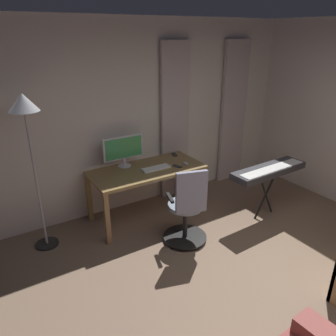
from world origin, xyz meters
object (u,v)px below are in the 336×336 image
office_chair (187,210)px  floor_lamp (26,122)px  cell_phone_face_up (174,155)px  desk (147,174)px  computer_mouse (186,163)px  piano_keyboard (269,171)px  computer_keyboard (156,168)px  computer_monitor (123,149)px  cell_phone_by_monitor (177,166)px

office_chair → floor_lamp: bearing=166.2°
cell_phone_face_up → desk: bearing=38.0°
computer_mouse → floor_lamp: floor_lamp is taller
piano_keyboard → floor_lamp: 3.14m
desk → piano_keyboard: (-1.44, 0.88, 0.04)m
office_chair → computer_mouse: size_ratio=10.37×
office_chair → computer_keyboard: (-0.00, -0.76, 0.28)m
office_chair → floor_lamp: (1.52, -0.89, 1.12)m
computer_mouse → cell_phone_face_up: 0.43m
desk → floor_lamp: 1.70m
computer_keyboard → floor_lamp: 1.74m
office_chair → computer_monitor: 1.25m
cell_phone_by_monitor → piano_keyboard: 1.27m
floor_lamp → desk: bearing=177.9°
computer_keyboard → computer_mouse: computer_mouse is taller
computer_monitor → computer_mouse: bearing=151.9°
floor_lamp → cell_phone_face_up: bearing=-174.1°
computer_monitor → desk: bearing=131.2°
office_chair → computer_keyboard: bearing=106.4°
desk → computer_keyboard: (-0.10, 0.07, 0.10)m
office_chair → cell_phone_by_monitor: (-0.30, -0.68, 0.28)m
office_chair → cell_phone_face_up: (-0.52, -1.10, 0.28)m
office_chair → floor_lamp: size_ratio=0.55×
cell_phone_face_up → computer_monitor: bearing=15.7°
computer_keyboard → cell_phone_by_monitor: computer_keyboard is taller
piano_keyboard → desk: bearing=-33.2°
floor_lamp → office_chair: bearing=149.8°
cell_phone_by_monitor → cell_phone_face_up: 0.47m
desk → piano_keyboard: bearing=148.7°
computer_mouse → cell_phone_by_monitor: (0.14, -0.00, -0.01)m
computer_keyboard → cell_phone_face_up: (-0.52, -0.34, -0.01)m
computer_keyboard → cell_phone_by_monitor: (-0.30, 0.08, -0.01)m
cell_phone_face_up → piano_keyboard: piano_keyboard is taller
cell_phone_by_monitor → computer_keyboard: bearing=-38.8°
computer_mouse → cell_phone_face_up: (-0.08, -0.42, -0.01)m
desk → cell_phone_face_up: (-0.62, -0.26, 0.09)m
floor_lamp → piano_keyboard: bearing=162.0°
office_chair → desk: bearing=113.3°
floor_lamp → computer_monitor: bearing=-170.5°
cell_phone_face_up → floor_lamp: floor_lamp is taller
office_chair → cell_phone_face_up: office_chair is taller
computer_monitor → computer_mouse: size_ratio=5.88×
computer_monitor → piano_keyboard: bearing=145.8°
computer_monitor → piano_keyboard: 2.04m
cell_phone_by_monitor → floor_lamp: floor_lamp is taller
computer_mouse → cell_phone_face_up: bearing=-100.3°
desk → computer_mouse: (-0.54, 0.16, 0.10)m
desk → piano_keyboard: piano_keyboard is taller
office_chair → piano_keyboard: size_ratio=0.86×
desk → cell_phone_by_monitor: bearing=158.8°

